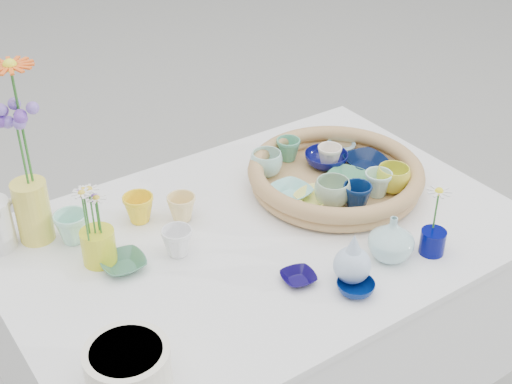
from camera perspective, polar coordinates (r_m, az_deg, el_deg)
wicker_tray at (r=1.93m, az=6.37°, el=1.27°), size 0.47×0.47×0.08m
tray_ceramic_0 at (r=2.01m, az=5.63°, el=2.62°), size 0.15×0.15×0.04m
tray_ceramic_1 at (r=2.02m, az=8.73°, el=2.38°), size 0.12×0.12×0.03m
tray_ceramic_2 at (r=1.91m, az=10.90°, el=1.02°), size 0.11×0.11×0.07m
tray_ceramic_3 at (r=1.93m, az=7.36°, el=0.96°), size 0.15×0.15×0.03m
tray_ceramic_4 at (r=1.83m, az=6.12°, el=-0.08°), size 0.12×0.12×0.07m
tray_ceramic_5 at (r=1.86m, az=2.74°, el=-0.04°), size 0.12×0.12×0.03m
tray_ceramic_6 at (r=1.95m, az=0.84°, el=2.29°), size 0.10×0.10×0.07m
tray_ceramic_7 at (r=1.99m, az=5.89°, el=2.82°), size 0.09×0.09×0.06m
tray_ceramic_8 at (r=2.08m, az=6.80°, el=3.56°), size 0.11×0.11×0.03m
tray_ceramic_9 at (r=1.82m, az=8.08°, el=-0.37°), size 0.07×0.07×0.07m
tray_ceramic_10 at (r=1.85m, az=4.72°, el=-0.49°), size 0.12×0.12×0.02m
tray_ceramic_11 at (r=1.89m, az=9.72°, el=0.65°), size 0.07×0.07×0.07m
tray_ceramic_12 at (r=2.02m, az=2.59°, el=3.41°), size 0.07×0.07×0.06m
loose_ceramic_0 at (r=1.81m, az=-9.36°, el=-1.32°), size 0.09×0.09×0.07m
loose_ceramic_1 at (r=1.81m, az=-5.96°, el=-1.28°), size 0.09×0.09×0.07m
loose_ceramic_2 at (r=1.68m, az=-10.57°, el=-5.67°), size 0.11×0.11×0.03m
loose_ceramic_3 at (r=1.69m, az=-6.31°, el=-3.98°), size 0.09×0.09×0.07m
loose_ceramic_4 at (r=1.62m, az=3.40°, el=-6.87°), size 0.09×0.09×0.02m
loose_ceramic_5 at (r=1.77m, az=-14.51°, el=-2.78°), size 0.11×0.11×0.08m
loose_ceramic_6 at (r=1.60m, az=7.97°, el=-7.57°), size 0.11×0.11×0.03m
fluted_bowl at (r=1.39m, az=-10.20°, el=-13.61°), size 0.20×0.20×0.09m
bud_vase_paleblue at (r=1.60m, az=7.75°, el=-5.17°), size 0.11×0.11×0.13m
bud_vase_seafoam at (r=1.68m, az=10.80°, el=-3.64°), size 0.11×0.11×0.11m
bud_vase_cobalt at (r=1.74m, az=13.94°, el=-3.89°), size 0.07×0.07×0.06m
single_daisy at (r=1.70m, az=14.21°, el=-1.40°), size 0.08×0.08×0.12m
tall_vase_yellow at (r=1.79m, az=-17.41°, el=-1.47°), size 0.11×0.11×0.16m
gerbera at (r=1.68m, az=-18.22°, el=5.04°), size 0.15×0.15×0.31m
hydrangea at (r=1.70m, az=-18.25°, el=3.24°), size 0.09×0.09×0.25m
daisy_cup at (r=1.69m, az=-12.48°, el=-4.28°), size 0.10×0.10×0.09m
daisy_posy at (r=1.62m, az=-13.13°, el=-1.40°), size 0.08×0.08×0.14m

